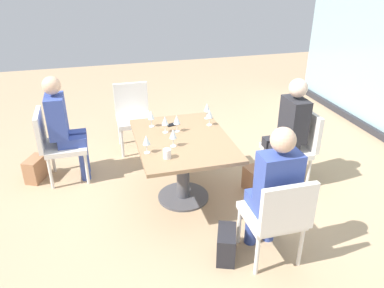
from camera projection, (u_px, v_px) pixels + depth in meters
ground_plane at (183, 197)px, 4.19m from camera, size 12.00×12.00×0.00m
dining_table_main at (183, 154)px, 3.94m from camera, size 1.26×0.94×0.73m
chair_front_left at (56, 141)px, 4.33m from camera, size 0.46×0.50×0.87m
chair_near_window at (295, 144)px, 4.27m from camera, size 0.46×0.51×0.87m
chair_far_right at (277, 215)px, 3.10m from camera, size 0.50×0.46×0.87m
chair_side_end at (133, 113)px, 5.12m from camera, size 0.50×0.46×0.87m
person_front_left at (64, 124)px, 4.26m from camera, size 0.34×0.39×1.26m
person_near_window at (288, 128)px, 4.15m from camera, size 0.34×0.39×1.26m
person_far_right at (274, 187)px, 3.10m from camera, size 0.39×0.34×1.26m
wine_glass_0 at (177, 120)px, 3.95m from camera, size 0.07×0.07×0.18m
wine_glass_1 at (165, 121)px, 3.93m from camera, size 0.07×0.07×0.18m
wine_glass_2 at (151, 115)px, 4.07m from camera, size 0.07×0.07×0.18m
wine_glass_3 at (210, 114)px, 4.10m from camera, size 0.07×0.07×0.18m
wine_glass_4 at (207, 108)px, 4.28m from camera, size 0.07×0.07×0.18m
wine_glass_5 at (146, 140)px, 3.52m from camera, size 0.07×0.07×0.18m
wine_glass_6 at (173, 134)px, 3.64m from camera, size 0.07×0.07×0.18m
coffee_cup at (167, 154)px, 3.46m from camera, size 0.08×0.08×0.09m
cell_phone_on_table at (173, 124)px, 4.17m from camera, size 0.11×0.16×0.01m
handbag_0 at (36, 169)px, 4.47m from camera, size 0.34×0.27×0.28m
handbag_1 at (255, 181)px, 4.23m from camera, size 0.33×0.22×0.28m
handbag_2 at (226, 244)px, 3.30m from camera, size 0.34×0.26×0.28m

